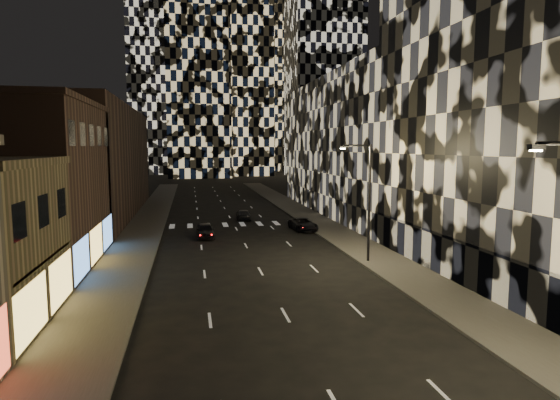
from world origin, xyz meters
name	(u,v)px	position (x,y,z in m)	size (l,w,h in m)	color
sidewalk_left	(145,226)	(-10.00, 50.00, 0.07)	(4.00, 120.00, 0.15)	#47443F
sidewalk_right	(317,221)	(10.00, 50.00, 0.07)	(4.00, 120.00, 0.15)	#47443F
curb_left	(164,226)	(-7.90, 50.00, 0.07)	(0.20, 120.00, 0.15)	#4C4C47
curb_right	(300,222)	(7.90, 50.00, 0.07)	(0.20, 120.00, 0.15)	#4C4C47
retail_brown	(22,187)	(-17.00, 33.50, 6.00)	(10.00, 15.00, 12.00)	brown
retail_filler_left	(94,162)	(-17.00, 60.00, 7.00)	(10.00, 40.00, 14.00)	brown
midrise_right	(559,117)	(20.00, 24.50, 11.00)	(16.00, 25.00, 22.00)	#232326
midrise_base	(451,258)	(12.30, 24.50, 1.50)	(0.60, 25.00, 3.00)	#383838
midrise_filler_right	(375,147)	(20.00, 57.00, 9.00)	(16.00, 40.00, 18.00)	#232326
tower_right_mid	(324,7)	(35.00, 135.00, 50.00)	(20.00, 20.00, 100.00)	black
tower_center_low	(197,14)	(-2.00, 140.00, 47.50)	(18.00, 18.00, 95.00)	black
streetlight_far	(366,194)	(8.35, 30.00, 5.35)	(2.55, 0.25, 9.00)	black
car_dark_midlane	(205,230)	(-3.50, 42.60, 0.71)	(1.68, 4.17, 1.42)	black
car_dark_oncoming	(244,215)	(1.53, 53.43, 0.61)	(1.70, 4.19, 1.22)	black
car_dark_rightlane	(303,224)	(7.00, 44.74, 0.67)	(2.22, 4.82, 1.34)	black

